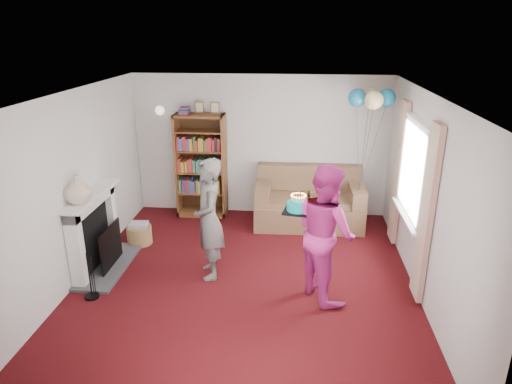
# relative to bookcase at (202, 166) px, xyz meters

# --- Properties ---
(ground) EXTENTS (5.00, 5.00, 0.00)m
(ground) POSITION_rel_bookcase_xyz_m (1.04, -2.30, -0.91)
(ground) COLOR #37080C
(ground) RESTS_ON ground
(wall_back) EXTENTS (4.50, 0.02, 2.50)m
(wall_back) POSITION_rel_bookcase_xyz_m (1.04, 0.21, 0.34)
(wall_back) COLOR silver
(wall_back) RESTS_ON ground
(wall_left) EXTENTS (0.02, 5.00, 2.50)m
(wall_left) POSITION_rel_bookcase_xyz_m (-1.22, -2.30, 0.34)
(wall_left) COLOR silver
(wall_left) RESTS_ON ground
(wall_right) EXTENTS (0.02, 5.00, 2.50)m
(wall_right) POSITION_rel_bookcase_xyz_m (3.30, -2.30, 0.34)
(wall_right) COLOR silver
(wall_right) RESTS_ON ground
(ceiling) EXTENTS (4.50, 5.00, 0.01)m
(ceiling) POSITION_rel_bookcase_xyz_m (1.04, -2.30, 1.60)
(ceiling) COLOR white
(ceiling) RESTS_ON wall_back
(fireplace) EXTENTS (0.55, 1.80, 1.12)m
(fireplace) POSITION_rel_bookcase_xyz_m (-1.05, -2.11, -0.39)
(fireplace) COLOR #3F3F42
(fireplace) RESTS_ON ground
(window_bay) EXTENTS (0.14, 2.02, 2.20)m
(window_bay) POSITION_rel_bookcase_xyz_m (3.25, -1.70, 0.30)
(window_bay) COLOR white
(window_bay) RESTS_ON ground
(wall_sconce) EXTENTS (0.16, 0.23, 0.16)m
(wall_sconce) POSITION_rel_bookcase_xyz_m (-0.71, 0.06, 0.97)
(wall_sconce) COLOR gold
(wall_sconce) RESTS_ON ground
(bookcase) EXTENTS (0.87, 0.42, 2.05)m
(bookcase) POSITION_rel_bookcase_xyz_m (0.00, 0.00, 0.00)
(bookcase) COLOR #472B14
(bookcase) RESTS_ON ground
(sofa) EXTENTS (1.83, 0.97, 0.97)m
(sofa) POSITION_rel_bookcase_xyz_m (1.92, -0.23, -0.55)
(sofa) COLOR brown
(sofa) RESTS_ON ground
(wicker_basket) EXTENTS (0.39, 0.39, 0.35)m
(wicker_basket) POSITION_rel_bookcase_xyz_m (-0.76, -1.31, -0.75)
(wicker_basket) COLOR olive
(wicker_basket) RESTS_ON ground
(person_striped) EXTENTS (0.56, 0.70, 1.67)m
(person_striped) POSITION_rel_bookcase_xyz_m (0.55, -2.17, -0.07)
(person_striped) COLOR black
(person_striped) RESTS_ON ground
(person_magenta) EXTENTS (0.99, 1.06, 1.75)m
(person_magenta) POSITION_rel_bookcase_xyz_m (2.07, -2.52, -0.03)
(person_magenta) COLOR #B62477
(person_magenta) RESTS_ON ground
(birthday_cake) EXTENTS (0.34, 0.34, 0.22)m
(birthday_cake) POSITION_rel_bookcase_xyz_m (1.72, -2.42, 0.26)
(birthday_cake) COLOR black
(birthday_cake) RESTS_ON ground
(balloons) EXTENTS (0.72, 0.72, 1.68)m
(balloons) POSITION_rel_bookcase_xyz_m (2.81, -0.47, 1.31)
(balloons) COLOR #3F3F3F
(balloons) RESTS_ON ground
(mantel_vase) EXTENTS (0.45, 0.45, 0.36)m
(mantel_vase) POSITION_rel_bookcase_xyz_m (-1.08, -2.45, 0.40)
(mantel_vase) COLOR beige
(mantel_vase) RESTS_ON fireplace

